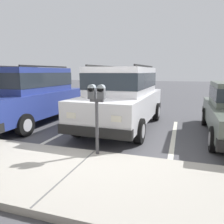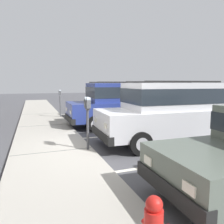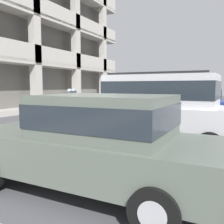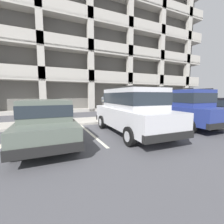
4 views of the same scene
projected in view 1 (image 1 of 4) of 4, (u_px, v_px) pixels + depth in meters
name	position (u px, v px, depth m)	size (l,w,h in m)	color
ground_plane	(98.00, 155.00, 5.04)	(80.00, 80.00, 0.10)	#4C4C51
sidewalk	(71.00, 175.00, 3.81)	(40.00, 2.20, 0.12)	#ADA89E
parking_stall_lines	(67.00, 131.00, 6.83)	(12.96, 4.80, 0.01)	silver
silver_suv	(123.00, 95.00, 7.17)	(2.13, 4.84, 2.03)	silver
dark_hatchback	(31.00, 93.00, 7.79)	(2.05, 4.79, 2.03)	navy
parking_meter_near	(97.00, 103.00, 4.45)	(0.35, 0.12, 1.47)	#47474C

